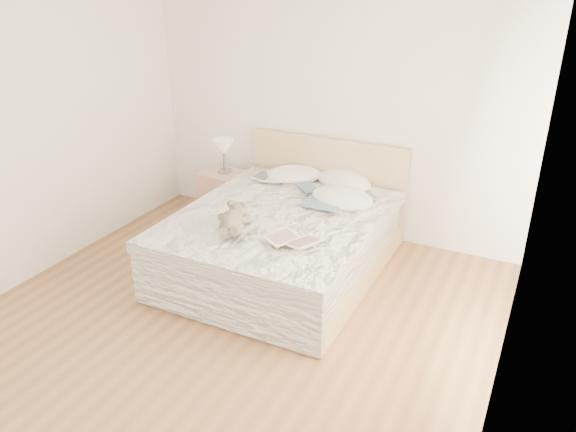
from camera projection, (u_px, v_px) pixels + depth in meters
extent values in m
cube|color=brown|center=(215.00, 337.00, 4.33)|extent=(4.00, 4.50, 0.00)
cube|color=white|center=(332.00, 103.00, 5.60)|extent=(4.00, 0.02, 2.70)
cube|color=white|center=(0.00, 135.00, 4.58)|extent=(0.02, 4.50, 2.70)
cube|color=white|center=(520.00, 230.00, 2.96)|extent=(0.02, 4.50, 2.70)
cube|color=white|center=(527.00, 193.00, 3.17)|extent=(0.02, 1.30, 1.10)
cube|color=tan|center=(282.00, 261.00, 5.22)|extent=(1.68, 2.08, 0.20)
cube|color=white|center=(282.00, 237.00, 5.12)|extent=(1.60, 2.00, 0.30)
cube|color=white|center=(280.00, 220.00, 5.00)|extent=(1.72, 2.05, 0.10)
cube|color=tan|center=(327.00, 184.00, 5.91)|extent=(1.70, 0.06, 1.00)
cube|color=tan|center=(224.00, 196.00, 6.19)|extent=(0.49, 0.44, 0.56)
cylinder|color=#514C47|center=(225.00, 171.00, 6.08)|extent=(0.17, 0.17, 0.02)
cylinder|color=#3F3B34|center=(224.00, 160.00, 6.02)|extent=(0.03, 0.03, 0.23)
cone|color=beige|center=(224.00, 147.00, 5.96)|extent=(0.30, 0.30, 0.17)
ellipsoid|color=white|center=(294.00, 174.00, 5.78)|extent=(0.69, 0.61, 0.17)
ellipsoid|color=white|center=(344.00, 181.00, 5.61)|extent=(0.72, 0.62, 0.18)
ellipsoid|color=white|center=(342.00, 198.00, 5.21)|extent=(0.67, 0.51, 0.18)
cube|color=white|center=(270.00, 178.00, 5.71)|extent=(0.35, 0.25, 0.03)
cube|color=#FAF2C6|center=(293.00, 241.00, 4.43)|extent=(0.46, 0.40, 0.03)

